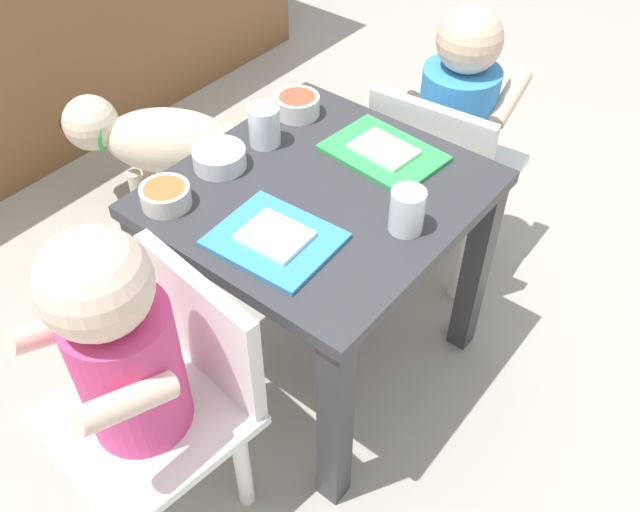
{
  "coord_description": "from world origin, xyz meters",
  "views": [
    {
      "loc": [
        -0.72,
        -0.58,
        1.2
      ],
      "look_at": [
        0.0,
        0.0,
        0.3
      ],
      "focal_mm": 38.71,
      "sensor_mm": 36.0,
      "label": 1
    }
  ],
  "objects_px": {
    "veggie_bowl_near": "(166,195)",
    "dog": "(152,139)",
    "veggie_bowl_far": "(297,105)",
    "seated_child_right": "(453,122)",
    "cereal_bowl_right_side": "(219,157)",
    "dining_table": "(320,229)",
    "food_tray_left": "(275,239)",
    "water_cup_right": "(265,128)",
    "water_cup_left": "(407,213)",
    "food_tray_right": "(384,152)",
    "seated_child_left": "(133,357)"
  },
  "relations": [
    {
      "from": "veggie_bowl_near",
      "to": "dog",
      "type": "bearing_deg",
      "value": 55.36
    },
    {
      "from": "dog",
      "to": "veggie_bowl_far",
      "type": "height_order",
      "value": "veggie_bowl_far"
    },
    {
      "from": "seated_child_right",
      "to": "cereal_bowl_right_side",
      "type": "bearing_deg",
      "value": 157.17
    },
    {
      "from": "dining_table",
      "to": "veggie_bowl_near",
      "type": "relative_size",
      "value": 6.17
    },
    {
      "from": "food_tray_left",
      "to": "cereal_bowl_right_side",
      "type": "xyz_separation_m",
      "value": [
        0.09,
        0.21,
        0.01
      ]
    },
    {
      "from": "cereal_bowl_right_side",
      "to": "veggie_bowl_far",
      "type": "bearing_deg",
      "value": 0.49
    },
    {
      "from": "veggie_bowl_near",
      "to": "water_cup_right",
      "type": "bearing_deg",
      "value": -2.16
    },
    {
      "from": "dining_table",
      "to": "dog",
      "type": "distance_m",
      "value": 0.69
    },
    {
      "from": "dog",
      "to": "veggie_bowl_near",
      "type": "distance_m",
      "value": 0.65
    },
    {
      "from": "dog",
      "to": "water_cup_left",
      "type": "distance_m",
      "value": 0.89
    },
    {
      "from": "seated_child_right",
      "to": "water_cup_right",
      "type": "height_order",
      "value": "seated_child_right"
    },
    {
      "from": "dog",
      "to": "cereal_bowl_right_side",
      "type": "relative_size",
      "value": 4.47
    },
    {
      "from": "water_cup_left",
      "to": "veggie_bowl_near",
      "type": "relative_size",
      "value": 0.89
    },
    {
      "from": "veggie_bowl_near",
      "to": "food_tray_left",
      "type": "bearing_deg",
      "value": -77.5
    },
    {
      "from": "food_tray_left",
      "to": "veggie_bowl_far",
      "type": "relative_size",
      "value": 2.27
    },
    {
      "from": "veggie_bowl_far",
      "to": "dining_table",
      "type": "bearing_deg",
      "value": -130.53
    },
    {
      "from": "dining_table",
      "to": "dog",
      "type": "relative_size",
      "value": 1.22
    },
    {
      "from": "dining_table",
      "to": "food_tray_left",
      "type": "xyz_separation_m",
      "value": [
        -0.15,
        -0.03,
        0.1
      ]
    },
    {
      "from": "food_tray_right",
      "to": "food_tray_left",
      "type": "bearing_deg",
      "value": 180.0
    },
    {
      "from": "seated_child_right",
      "to": "dog",
      "type": "bearing_deg",
      "value": 111.95
    },
    {
      "from": "water_cup_right",
      "to": "veggie_bowl_near",
      "type": "xyz_separation_m",
      "value": [
        -0.23,
        0.01,
        -0.01
      ]
    },
    {
      "from": "dog",
      "to": "water_cup_left",
      "type": "relative_size",
      "value": 5.66
    },
    {
      "from": "water_cup_right",
      "to": "veggie_bowl_near",
      "type": "bearing_deg",
      "value": 177.84
    },
    {
      "from": "dining_table",
      "to": "water_cup_right",
      "type": "bearing_deg",
      "value": 75.65
    },
    {
      "from": "veggie_bowl_near",
      "to": "dining_table",
      "type": "bearing_deg",
      "value": -41.77
    },
    {
      "from": "dog",
      "to": "veggie_bowl_near",
      "type": "relative_size",
      "value": 5.05
    },
    {
      "from": "cereal_bowl_right_side",
      "to": "food_tray_left",
      "type": "bearing_deg",
      "value": -112.78
    },
    {
      "from": "dining_table",
      "to": "veggie_bowl_far",
      "type": "relative_size",
      "value": 5.99
    },
    {
      "from": "veggie_bowl_far",
      "to": "food_tray_left",
      "type": "bearing_deg",
      "value": -145.43
    },
    {
      "from": "dining_table",
      "to": "seated_child_right",
      "type": "distance_m",
      "value": 0.42
    },
    {
      "from": "dog",
      "to": "cereal_bowl_right_side",
      "type": "xyz_separation_m",
      "value": [
        -0.2,
        -0.48,
        0.28
      ]
    },
    {
      "from": "cereal_bowl_right_side",
      "to": "water_cup_right",
      "type": "bearing_deg",
      "value": -7.87
    },
    {
      "from": "dining_table",
      "to": "cereal_bowl_right_side",
      "type": "distance_m",
      "value": 0.22
    },
    {
      "from": "dog",
      "to": "water_cup_right",
      "type": "bearing_deg",
      "value": -101.53
    },
    {
      "from": "water_cup_right",
      "to": "veggie_bowl_far",
      "type": "bearing_deg",
      "value": 8.24
    },
    {
      "from": "water_cup_right",
      "to": "veggie_bowl_near",
      "type": "distance_m",
      "value": 0.24
    },
    {
      "from": "food_tray_left",
      "to": "cereal_bowl_right_side",
      "type": "relative_size",
      "value": 2.07
    },
    {
      "from": "seated_child_left",
      "to": "water_cup_right",
      "type": "bearing_deg",
      "value": 18.78
    },
    {
      "from": "seated_child_left",
      "to": "food_tray_left",
      "type": "height_order",
      "value": "seated_child_left"
    },
    {
      "from": "seated_child_left",
      "to": "dog",
      "type": "xyz_separation_m",
      "value": [
        0.56,
        0.65,
        -0.21
      ]
    },
    {
      "from": "food_tray_left",
      "to": "dog",
      "type": "bearing_deg",
      "value": 67.02
    },
    {
      "from": "seated_child_left",
      "to": "cereal_bowl_right_side",
      "type": "height_order",
      "value": "seated_child_left"
    },
    {
      "from": "food_tray_right",
      "to": "water_cup_right",
      "type": "relative_size",
      "value": 2.89
    },
    {
      "from": "water_cup_right",
      "to": "water_cup_left",
      "type": "bearing_deg",
      "value": -96.14
    },
    {
      "from": "water_cup_right",
      "to": "veggie_bowl_far",
      "type": "relative_size",
      "value": 0.86
    },
    {
      "from": "veggie_bowl_near",
      "to": "cereal_bowl_right_side",
      "type": "height_order",
      "value": "same"
    },
    {
      "from": "dog",
      "to": "water_cup_left",
      "type": "xyz_separation_m",
      "value": [
        -0.14,
        -0.83,
        0.29
      ]
    },
    {
      "from": "water_cup_left",
      "to": "cereal_bowl_right_side",
      "type": "bearing_deg",
      "value": 100.99
    },
    {
      "from": "water_cup_right",
      "to": "cereal_bowl_right_side",
      "type": "relative_size",
      "value": 0.79
    },
    {
      "from": "food_tray_left",
      "to": "water_cup_left",
      "type": "relative_size",
      "value": 2.62
    }
  ]
}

